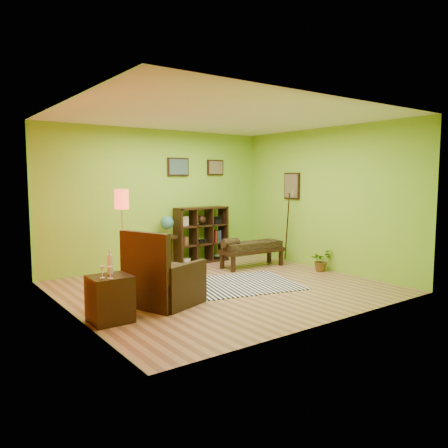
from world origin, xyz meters
TOP-DOWN VIEW (x-y plane):
  - ground at (0.00, 0.00)m, footprint 5.00×5.00m
  - room_shell at (-0.09, 0.01)m, footprint 5.04×4.54m
  - zebra_rug at (0.08, 0.04)m, footprint 2.70×2.04m
  - coffee_table at (-0.60, 0.18)m, footprint 0.63×0.63m
  - armchair at (-1.31, -0.28)m, footprint 1.14×1.13m
  - side_cabinet at (-2.20, -0.58)m, footprint 0.50×0.46m
  - floor_lamp at (-1.30, 1.09)m, footprint 0.25×0.25m
  - globe_table at (0.04, 1.99)m, footprint 0.43×0.43m
  - cube_shelf at (0.91, 2.03)m, footprint 1.20×0.35m
  - bench at (1.42, 1.00)m, footprint 1.41×0.56m
  - potted_plant at (2.30, -0.10)m, footprint 0.45×0.48m

SIDE VIEW (x-z plane):
  - ground at x=0.00m, z-range 0.00..0.00m
  - zebra_rug at x=0.08m, z-range 0.00..0.01m
  - potted_plant at x=2.30m, z-range 0.00..0.33m
  - side_cabinet at x=-2.20m, z-range -0.15..0.76m
  - armchair at x=-1.31m, z-range -0.21..0.88m
  - coffee_table at x=-0.60m, z-range 0.13..0.54m
  - bench at x=1.42m, z-range 0.09..0.72m
  - cube_shelf at x=0.91m, z-range 0.00..1.20m
  - globe_table at x=0.04m, z-range 0.27..1.33m
  - floor_lamp at x=-1.30m, z-range 0.51..2.14m
  - room_shell at x=-0.09m, z-range 0.39..3.21m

